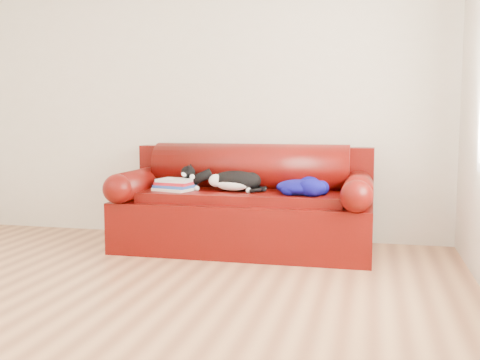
% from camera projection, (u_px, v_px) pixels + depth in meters
% --- Properties ---
extents(ground, '(4.50, 4.50, 0.00)m').
position_uv_depth(ground, '(107.00, 301.00, 3.39)').
color(ground, brown).
rests_on(ground, ground).
extents(room_shell, '(4.52, 4.02, 2.61)m').
position_uv_depth(room_shell, '(121.00, 18.00, 3.20)').
color(room_shell, beige).
rests_on(room_shell, ground).
extents(sofa_base, '(2.10, 0.90, 0.50)m').
position_uv_depth(sofa_base, '(244.00, 222.00, 4.69)').
color(sofa_base, '#380802').
rests_on(sofa_base, ground).
extents(sofa_back, '(2.10, 1.01, 0.88)m').
position_uv_depth(sofa_back, '(250.00, 182.00, 4.90)').
color(sofa_back, '#380802').
rests_on(sofa_back, ground).
extents(book_stack, '(0.36, 0.31, 0.10)m').
position_uv_depth(book_stack, '(175.00, 185.00, 4.66)').
color(book_stack, silver).
rests_on(book_stack, sofa_base).
extents(cat, '(0.60, 0.27, 0.21)m').
position_uv_depth(cat, '(235.00, 181.00, 4.61)').
color(cat, black).
rests_on(cat, sofa_base).
extents(blanket, '(0.47, 0.47, 0.14)m').
position_uv_depth(blanket, '(301.00, 187.00, 4.44)').
color(blanket, '#0A024F').
rests_on(blanket, sofa_base).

